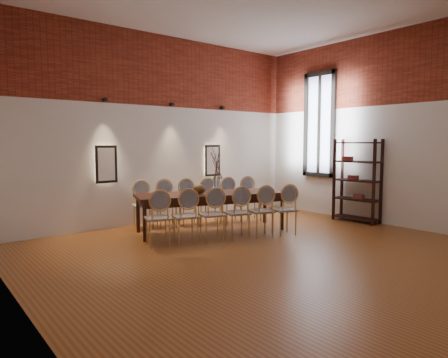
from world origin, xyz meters
TOP-DOWN VIEW (x-y plane):
  - floor at (0.00, 0.00)m, footprint 7.00×7.00m
  - wall_back at (0.00, 3.55)m, footprint 7.00×0.10m
  - wall_left at (-3.55, 0.00)m, footprint 0.10×7.00m
  - wall_right at (3.55, 0.00)m, footprint 0.10×7.00m
  - brick_band_back at (0.00, 3.48)m, footprint 7.00×0.02m
  - brick_band_right at (3.48, 0.00)m, footprint 0.02×7.00m
  - niche_left at (-1.30, 3.45)m, footprint 0.36×0.06m
  - niche_right at (1.30, 3.45)m, footprint 0.36×0.06m
  - spot_fixture_left at (-1.30, 3.42)m, footprint 0.08×0.10m
  - spot_fixture_mid at (0.20, 3.42)m, footprint 0.08×0.10m
  - spot_fixture_right at (1.60, 3.42)m, footprint 0.08×0.10m
  - window_glass at (3.46, 2.00)m, footprint 0.02×0.78m
  - window_frame at (3.44, 2.00)m, footprint 0.08×0.90m
  - window_mullion at (3.44, 2.00)m, footprint 0.06×0.06m
  - dining_table at (0.23, 2.04)m, footprint 3.01×1.75m
  - chair_near_a at (-1.13, 1.70)m, footprint 0.55×0.55m
  - chair_near_b at (-0.68, 1.55)m, footprint 0.55×0.55m
  - chair_near_c at (-0.22, 1.41)m, footprint 0.55×0.55m
  - chair_near_d at (0.23, 1.26)m, footprint 0.55×0.55m
  - chair_near_e at (0.68, 1.11)m, footprint 0.55×0.55m
  - chair_near_f at (1.14, 0.97)m, footprint 0.55×0.55m
  - chair_far_a at (-0.68, 3.11)m, footprint 0.55×0.55m
  - chair_far_b at (-0.22, 2.96)m, footprint 0.55×0.55m
  - chair_far_c at (0.23, 2.82)m, footprint 0.55×0.55m
  - chair_far_d at (0.68, 2.67)m, footprint 0.55×0.55m
  - chair_far_e at (1.14, 2.52)m, footprint 0.55×0.55m
  - chair_far_f at (1.59, 2.38)m, footprint 0.55×0.55m
  - vase at (0.34, 2.00)m, footprint 0.14×0.14m
  - dried_branches at (0.34, 2.00)m, footprint 0.50×0.50m
  - bowl at (-0.03, 2.07)m, footprint 0.24×0.24m
  - book at (0.08, 2.30)m, footprint 0.30×0.25m
  - shelving_rack at (3.28, 0.82)m, footprint 0.43×1.02m

SIDE VIEW (x-z plane):
  - floor at x=0.00m, z-range -0.02..0.00m
  - dining_table at x=0.23m, z-range 0.00..0.75m
  - chair_near_a at x=-1.13m, z-range 0.00..0.94m
  - chair_near_b at x=-0.68m, z-range 0.00..0.94m
  - chair_near_c at x=-0.22m, z-range 0.00..0.94m
  - chair_near_d at x=0.23m, z-range 0.00..0.94m
  - chair_near_e at x=0.68m, z-range 0.00..0.94m
  - chair_near_f at x=1.14m, z-range 0.00..0.94m
  - chair_far_a at x=-0.68m, z-range 0.00..0.94m
  - chair_far_b at x=-0.22m, z-range 0.00..0.94m
  - chair_far_c at x=0.23m, z-range 0.00..0.94m
  - chair_far_d at x=0.68m, z-range 0.00..0.94m
  - chair_far_e at x=1.14m, z-range 0.00..0.94m
  - chair_far_f at x=1.59m, z-range 0.00..0.94m
  - book at x=0.08m, z-range 0.75..0.78m
  - bowl at x=-0.03m, z-range 0.75..0.93m
  - vase at x=0.34m, z-range 0.75..1.05m
  - shelving_rack at x=3.28m, z-range 0.00..1.80m
  - niche_left at x=-1.30m, z-range 0.97..1.63m
  - niche_right at x=1.30m, z-range 0.97..1.63m
  - dried_branches at x=0.34m, z-range 1.00..1.70m
  - wall_back at x=0.00m, z-range 0.00..4.00m
  - wall_left at x=-3.55m, z-range 0.00..4.00m
  - wall_right at x=3.55m, z-range 0.00..4.00m
  - window_glass at x=3.46m, z-range 0.96..3.34m
  - window_frame at x=3.44m, z-range 0.90..3.40m
  - window_mullion at x=3.44m, z-range 0.95..3.35m
  - spot_fixture_left at x=-1.30m, z-range 2.51..2.59m
  - spot_fixture_mid at x=0.20m, z-range 2.51..2.59m
  - spot_fixture_right at x=1.60m, z-range 2.51..2.59m
  - brick_band_back at x=0.00m, z-range 2.50..4.00m
  - brick_band_right at x=3.48m, z-range 2.50..4.00m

